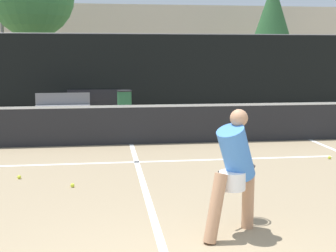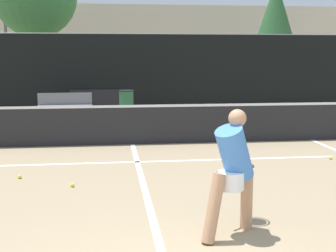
{
  "view_description": "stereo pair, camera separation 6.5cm",
  "coord_description": "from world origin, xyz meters",
  "views": [
    {
      "loc": [
        -0.6,
        -3.55,
        2.14
      ],
      "look_at": [
        0.43,
        4.11,
        0.95
      ],
      "focal_mm": 50.0,
      "sensor_mm": 36.0,
      "label": 1
    },
    {
      "loc": [
        -0.54,
        -3.56,
        2.14
      ],
      "look_at": [
        0.43,
        4.11,
        0.95
      ],
      "focal_mm": 50.0,
      "sensor_mm": 36.0,
      "label": 2
    }
  ],
  "objects": [
    {
      "name": "fence_back",
      "position": [
        0.0,
        13.42,
        1.43
      ],
      "size": [
        24.0,
        0.06,
        2.88
      ],
      "color": "black",
      "rests_on": "ground"
    },
    {
      "name": "trash_bin",
      "position": [
        0.03,
        11.97,
        0.48
      ],
      "size": [
        0.5,
        0.5,
        0.96
      ],
      "color": "#28603D",
      "rests_on": "ground"
    },
    {
      "name": "courtside_bench",
      "position": [
        -2.0,
        12.25,
        0.47
      ],
      "size": [
        1.79,
        0.44,
        0.86
      ],
      "rotation": [
        0.0,
        0.0,
        0.03
      ],
      "color": "slate",
      "rests_on": "ground"
    },
    {
      "name": "court_service_line",
      "position": [
        0.0,
        5.59,
        0.0
      ],
      "size": [
        8.25,
        0.1,
        0.01
      ],
      "primitive_type": "cube",
      "color": "white",
      "rests_on": "ground"
    },
    {
      "name": "tennis_ball_scattered_0",
      "position": [
        -1.16,
        3.95,
        0.03
      ],
      "size": [
        0.07,
        0.07,
        0.07
      ],
      "primitive_type": "sphere",
      "color": "#D1E033",
      "rests_on": "ground"
    },
    {
      "name": "tennis_ball_scattered_2",
      "position": [
        3.96,
        5.34,
        0.03
      ],
      "size": [
        0.07,
        0.07,
        0.07
      ],
      "primitive_type": "sphere",
      "color": "#D1E033",
      "rests_on": "ground"
    },
    {
      "name": "court_center_mark",
      "position": [
        0.0,
        3.94,
        0.0
      ],
      "size": [
        0.1,
        7.08,
        0.01
      ],
      "primitive_type": "cube",
      "color": "white",
      "rests_on": "ground"
    },
    {
      "name": "net",
      "position": [
        0.0,
        7.48,
        0.51
      ],
      "size": [
        11.09,
        0.09,
        1.07
      ],
      "color": "slate",
      "rests_on": "ground"
    },
    {
      "name": "player_practicing",
      "position": [
        0.9,
        1.68,
        0.81
      ],
      "size": [
        0.93,
        1.08,
        1.51
      ],
      "rotation": [
        0.0,
        0.0,
        0.63
      ],
      "color": "tan",
      "rests_on": "ground"
    },
    {
      "name": "tennis_ball_scattered_5",
      "position": [
        -2.1,
        4.59,
        0.03
      ],
      "size": [
        0.07,
        0.07,
        0.07
      ],
      "primitive_type": "sphere",
      "color": "#D1E033",
      "rests_on": "ground"
    },
    {
      "name": "tree_west",
      "position": [
        8.47,
        21.36,
        4.28
      ],
      "size": [
        2.28,
        2.28,
        6.09
      ],
      "color": "brown",
      "rests_on": "ground"
    },
    {
      "name": "parked_car",
      "position": [
        -1.0,
        15.57,
        0.63
      ],
      "size": [
        1.85,
        4.54,
        1.48
      ],
      "color": "black",
      "rests_on": "ground"
    },
    {
      "name": "building_far",
      "position": [
        0.0,
        26.48,
        2.56
      ],
      "size": [
        36.0,
        2.4,
        5.11
      ],
      "primitive_type": "cube",
      "color": "beige",
      "rests_on": "ground"
    },
    {
      "name": "tennis_ball_scattered_6",
      "position": [
        1.22,
        3.61,
        0.03
      ],
      "size": [
        0.07,
        0.07,
        0.07
      ],
      "primitive_type": "sphere",
      "color": "#D1E033",
      "rests_on": "ground"
    }
  ]
}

